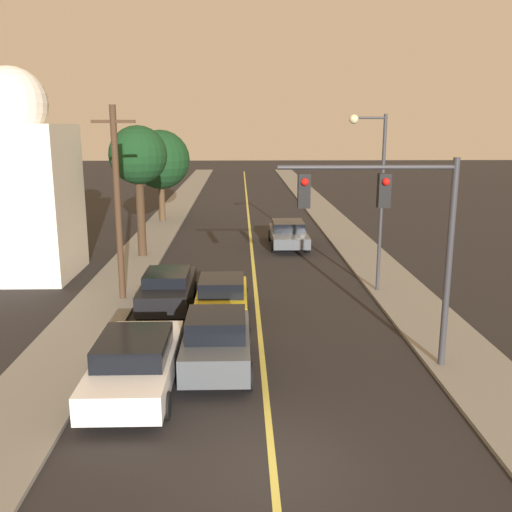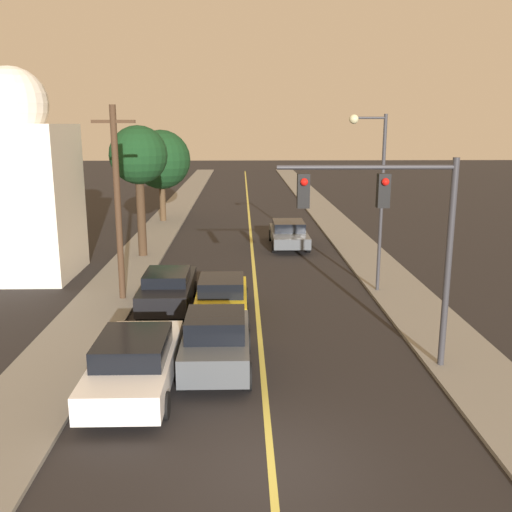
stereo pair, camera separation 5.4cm
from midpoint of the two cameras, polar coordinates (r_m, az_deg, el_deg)
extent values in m
plane|color=black|center=(12.24, 1.57, -20.44)|extent=(200.00, 200.00, 0.00)
cube|color=black|center=(46.68, -0.87, 4.73)|extent=(9.28, 80.00, 0.01)
cube|color=#D1C14C|center=(46.68, -0.87, 4.74)|extent=(0.16, 76.00, 0.00)
cube|color=gray|center=(46.97, -8.10, 4.72)|extent=(2.50, 80.00, 0.12)
cube|color=gray|center=(47.12, 6.34, 4.80)|extent=(2.50, 80.00, 0.12)
cube|color=#474C51|center=(16.08, -4.04, -8.91)|extent=(1.81, 3.93, 0.75)
cube|color=black|center=(15.70, -4.10, -6.84)|extent=(1.59, 1.77, 0.59)
cylinder|color=black|center=(17.41, -6.71, -8.55)|extent=(0.22, 0.74, 0.74)
cylinder|color=black|center=(17.34, -0.98, -8.54)|extent=(0.22, 0.74, 0.74)
cylinder|color=black|center=(15.18, -7.52, -11.92)|extent=(0.22, 0.74, 0.74)
cylinder|color=black|center=(15.10, -0.87, -11.94)|extent=(0.22, 0.74, 0.74)
cube|color=gold|center=(20.56, -3.50, -4.32)|extent=(1.78, 4.08, 0.58)
cube|color=black|center=(20.24, -3.54, -2.94)|extent=(1.57, 1.84, 0.55)
cylinder|color=black|center=(21.89, -5.61, -4.06)|extent=(0.22, 0.67, 0.67)
cylinder|color=black|center=(21.84, -1.16, -4.04)|extent=(0.22, 0.67, 0.67)
cylinder|color=black|center=(19.50, -6.11, -6.25)|extent=(0.22, 0.67, 0.67)
cylinder|color=black|center=(19.43, -1.10, -6.24)|extent=(0.22, 0.67, 0.67)
cube|color=white|center=(15.31, -12.00, -10.67)|extent=(1.97, 4.96, 0.67)
cube|color=black|center=(14.90, -12.25, -8.85)|extent=(1.73, 2.23, 0.53)
cylinder|color=black|center=(17.01, -14.16, -9.55)|extent=(0.22, 0.66, 0.66)
cylinder|color=black|center=(16.71, -7.81, -9.68)|extent=(0.22, 0.66, 0.66)
cylinder|color=black|center=(14.30, -16.85, -14.23)|extent=(0.22, 0.66, 0.66)
cylinder|color=black|center=(13.94, -9.17, -14.56)|extent=(0.22, 0.66, 0.66)
cube|color=black|center=(21.62, -8.85, -3.40)|extent=(1.79, 4.44, 0.73)
cube|color=black|center=(21.30, -8.96, -2.07)|extent=(1.58, 2.00, 0.41)
cylinder|color=black|center=(23.15, -10.50, -3.31)|extent=(0.22, 0.64, 0.64)
cylinder|color=black|center=(22.95, -6.28, -3.31)|extent=(0.22, 0.64, 0.64)
cylinder|color=black|center=(20.56, -11.65, -5.46)|extent=(0.22, 0.64, 0.64)
cylinder|color=black|center=(20.33, -6.90, -5.49)|extent=(0.22, 0.64, 0.64)
cube|color=#474C51|center=(32.20, 3.20, 2.05)|extent=(1.95, 5.11, 0.57)
cube|color=black|center=(32.31, 3.19, 3.05)|extent=(1.72, 2.30, 0.51)
cylinder|color=black|center=(30.81, 5.16, 0.97)|extent=(0.22, 0.67, 0.67)
cylinder|color=black|center=(30.65, 1.71, 0.95)|extent=(0.22, 0.67, 0.67)
cylinder|color=black|center=(33.89, 4.54, 2.09)|extent=(0.22, 0.67, 0.67)
cylinder|color=black|center=(33.75, 1.41, 2.08)|extent=(0.22, 0.67, 0.67)
cylinder|color=#333338|center=(16.36, 18.61, -0.86)|extent=(0.18, 0.18, 5.79)
cylinder|color=#333338|center=(15.29, 10.96, 8.71)|extent=(4.69, 0.12, 0.12)
cube|color=black|center=(15.45, 12.57, 6.41)|extent=(0.32, 0.28, 0.90)
sphere|color=red|center=(15.25, 12.78, 7.25)|extent=(0.20, 0.20, 0.20)
cube|color=black|center=(15.08, 4.72, 6.52)|extent=(0.32, 0.28, 0.90)
sphere|color=red|center=(14.87, 4.81, 7.38)|extent=(0.20, 0.20, 0.20)
cylinder|color=#333338|center=(23.25, 12.36, 5.03)|extent=(0.14, 0.14, 7.02)
cylinder|color=#333338|center=(22.90, 11.24, 13.40)|extent=(1.23, 0.09, 0.09)
sphere|color=beige|center=(22.78, 9.69, 13.34)|extent=(0.36, 0.36, 0.36)
cylinder|color=#422D1E|center=(22.19, -13.73, 4.99)|extent=(0.24, 0.24, 7.33)
cube|color=#422D1E|center=(21.99, -14.17, 12.91)|extent=(1.60, 0.12, 0.12)
cylinder|color=#3D2B1C|center=(29.75, -11.49, 3.95)|extent=(0.44, 0.44, 4.12)
sphere|color=#143819|center=(29.44, -11.76, 9.87)|extent=(2.91, 2.91, 2.91)
cylinder|color=#4C3823|center=(40.62, -9.42, 5.50)|extent=(0.42, 0.42, 2.84)
sphere|color=#143819|center=(40.36, -9.57, 9.49)|extent=(4.04, 4.04, 4.04)
cube|color=silver|center=(27.50, -22.57, 5.02)|extent=(4.52, 4.52, 6.77)
sphere|color=silver|center=(27.30, -23.37, 13.84)|extent=(3.10, 3.10, 3.10)
camera|label=1|loc=(0.03, -90.07, -0.02)|focal=40.00mm
camera|label=2|loc=(0.03, 89.93, 0.02)|focal=40.00mm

